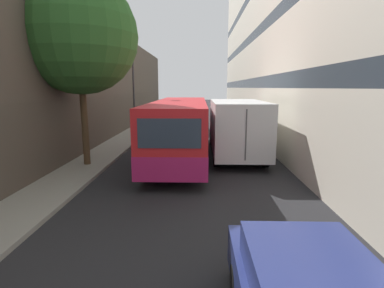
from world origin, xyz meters
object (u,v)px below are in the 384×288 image
object	(u,v)px
street_lamp	(133,64)
street_tree_left	(79,35)
panel_van	(183,117)
box_truck	(235,126)
bus	(181,127)

from	to	relation	value
street_lamp	street_tree_left	distance (m)	6.81
panel_van	street_tree_left	world-z (taller)	street_tree_left
panel_van	box_truck	bearing A→B (deg)	-71.47
bus	street_tree_left	world-z (taller)	street_tree_left
street_lamp	street_tree_left	bearing A→B (deg)	-96.02
bus	panel_van	size ratio (longest dim) A/B	2.34
panel_van	bus	bearing A→B (deg)	-87.70
box_truck	street_tree_left	world-z (taller)	street_tree_left
bus	box_truck	bearing A→B (deg)	10.16
street_tree_left	bus	bearing A→B (deg)	27.45
bus	box_truck	xyz separation A→B (m)	(2.81, 0.50, 0.03)
street_lamp	street_tree_left	size ratio (longest dim) A/B	0.89
box_truck	bus	bearing A→B (deg)	-169.84
box_truck	street_lamp	world-z (taller)	street_lamp
street_lamp	box_truck	bearing A→B (deg)	-34.09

